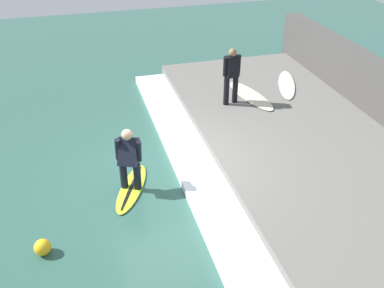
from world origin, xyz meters
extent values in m
plane|color=#2D564C|center=(0.00, 0.00, 0.00)|extent=(28.00, 28.00, 0.00)
cube|color=#66635E|center=(3.30, 0.00, 0.18)|extent=(4.40, 11.11, 0.35)
cube|color=silver|center=(0.64, 0.00, 0.09)|extent=(0.91, 10.55, 0.18)
ellipsoid|color=#BFE02D|center=(-0.84, -0.32, 0.03)|extent=(1.12, 1.77, 0.06)
ellipsoid|color=black|center=(-0.84, -0.32, 0.06)|extent=(0.73, 1.49, 0.01)
cylinder|color=black|center=(-0.71, -0.38, 0.35)|extent=(0.15, 0.15, 0.59)
cylinder|color=black|center=(-0.98, -0.26, 0.35)|extent=(0.15, 0.15, 0.59)
cube|color=black|center=(-0.84, -0.32, 0.94)|extent=(0.53, 0.57, 0.62)
sphere|color=tan|center=(-0.84, -0.32, 1.33)|extent=(0.22, 0.22, 0.22)
cylinder|color=black|center=(-0.65, -0.41, 0.98)|extent=(0.11, 0.21, 0.53)
cylinder|color=black|center=(-1.04, -0.23, 0.98)|extent=(0.11, 0.21, 0.53)
cylinder|color=black|center=(2.44, 2.37, 0.74)|extent=(0.15, 0.15, 0.77)
cylinder|color=black|center=(2.17, 2.31, 0.74)|extent=(0.15, 0.15, 0.77)
cube|color=black|center=(2.31, 2.34, 1.41)|extent=(0.41, 0.31, 0.57)
sphere|color=#846047|center=(2.31, 2.34, 1.78)|extent=(0.21, 0.21, 0.21)
cylinder|color=black|center=(2.51, 2.39, 1.44)|extent=(0.11, 0.11, 0.50)
cylinder|color=black|center=(2.10, 2.30, 1.44)|extent=(0.11, 0.11, 0.50)
ellipsoid|color=beige|center=(3.00, 2.58, 0.38)|extent=(0.94, 2.16, 0.06)
ellipsoid|color=white|center=(4.32, 3.01, 0.38)|extent=(1.26, 2.11, 0.06)
sphere|color=yellow|center=(-2.62, -1.76, 0.15)|extent=(0.30, 0.30, 0.30)
camera|label=1|loc=(-1.67, -7.98, 5.74)|focal=42.00mm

